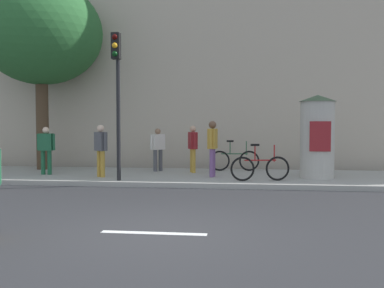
# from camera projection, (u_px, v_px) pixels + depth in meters

# --- Properties ---
(ground_plane) EXTENTS (80.00, 80.00, 0.00)m
(ground_plane) POSITION_uv_depth(u_px,v_px,m) (154.00, 233.00, 7.24)
(ground_plane) COLOR #2B2B2D
(sidewalk_curb) EXTENTS (36.00, 4.00, 0.15)m
(sidewalk_curb) POSITION_uv_depth(u_px,v_px,m) (198.00, 177.00, 14.18)
(sidewalk_curb) COLOR #9E9B93
(sidewalk_curb) RESTS_ON ground_plane
(lane_markings) EXTENTS (25.80, 0.16, 0.01)m
(lane_markings) POSITION_uv_depth(u_px,v_px,m) (154.00, 233.00, 7.24)
(lane_markings) COLOR silver
(lane_markings) RESTS_ON ground_plane
(building_backdrop) EXTENTS (36.00, 5.00, 10.81)m
(building_backdrop) POSITION_uv_depth(u_px,v_px,m) (210.00, 42.00, 18.88)
(building_backdrop) COLOR #B7A893
(building_backdrop) RESTS_ON ground_plane
(traffic_light) EXTENTS (0.24, 0.45, 4.29)m
(traffic_light) POSITION_uv_depth(u_px,v_px,m) (117.00, 82.00, 12.55)
(traffic_light) COLOR black
(traffic_light) RESTS_ON sidewalk_curb
(poster_column) EXTENTS (1.14, 1.14, 2.57)m
(poster_column) POSITION_uv_depth(u_px,v_px,m) (317.00, 136.00, 13.35)
(poster_column) COLOR #B2ADA3
(poster_column) RESTS_ON sidewalk_curb
(street_tree) EXTENTS (4.44, 4.44, 6.88)m
(street_tree) POSITION_uv_depth(u_px,v_px,m) (41.00, 33.00, 15.71)
(street_tree) COLOR #4C3826
(street_tree) RESTS_ON sidewalk_curb
(pedestrian_near_pole) EXTENTS (0.31, 0.57, 1.77)m
(pedestrian_near_pole) POSITION_uv_depth(u_px,v_px,m) (212.00, 144.00, 13.62)
(pedestrian_near_pole) COLOR #724C84
(pedestrian_near_pole) RESTS_ON sidewalk_curb
(pedestrian_in_dark_shirt) EXTENTS (0.37, 0.53, 1.61)m
(pedestrian_in_dark_shirt) POSITION_uv_depth(u_px,v_px,m) (193.00, 145.00, 14.81)
(pedestrian_in_dark_shirt) COLOR #B78C33
(pedestrian_in_dark_shirt) RESTS_ON sidewalk_curb
(pedestrian_with_bag) EXTENTS (0.47, 0.43, 1.64)m
(pedestrian_with_bag) POSITION_uv_depth(u_px,v_px,m) (101.00, 147.00, 13.57)
(pedestrian_with_bag) COLOR #B78C33
(pedestrian_with_bag) RESTS_ON sidewalk_curb
(pedestrian_in_red_top) EXTENTS (0.49, 0.51, 1.51)m
(pedestrian_in_red_top) POSITION_uv_depth(u_px,v_px,m) (158.00, 146.00, 15.22)
(pedestrian_in_red_top) COLOR #4C4C51
(pedestrian_in_red_top) RESTS_ON sidewalk_curb
(pedestrian_tallest) EXTENTS (0.62, 0.25, 1.57)m
(pedestrian_tallest) POSITION_uv_depth(u_px,v_px,m) (46.00, 147.00, 14.22)
(pedestrian_tallest) COLOR #1E5938
(pedestrian_tallest) RESTS_ON sidewalk_curb
(bicycle_leaning) EXTENTS (1.74, 0.44, 1.09)m
(bicycle_leaning) POSITION_uv_depth(u_px,v_px,m) (260.00, 168.00, 12.66)
(bicycle_leaning) COLOR black
(bicycle_leaning) RESTS_ON sidewalk_curb
(bicycle_upright) EXTENTS (1.77, 0.24, 1.09)m
(bicycle_upright) POSITION_uv_depth(u_px,v_px,m) (234.00, 160.00, 15.33)
(bicycle_upright) COLOR black
(bicycle_upright) RESTS_ON sidewalk_curb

